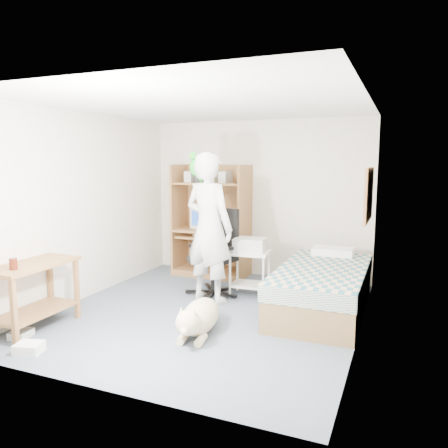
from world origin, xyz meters
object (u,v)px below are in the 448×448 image
Objects in this scene: side_desk at (33,286)px; person at (209,228)px; computer_hutch at (212,225)px; office_chair at (216,264)px; dog at (199,317)px; bed at (323,289)px; printer_cart at (250,266)px.

person reaches higher than side_desk.
office_chair is (0.49, -0.97, -0.40)m from computer_hutch.
side_desk is 0.88× the size of dog.
bed reaches higher than printer_cart.
side_desk is at bearing 65.02° from person.
person is at bearing -173.74° from bed.
person is 3.12× the size of printer_cart.
computer_hutch is 1.80× the size of side_desk.
person is (0.03, -0.31, 0.56)m from office_chair.
bed is 2.02× the size of side_desk.
computer_hutch reaches higher than side_desk.
computer_hutch is at bearing 131.62° from office_chair.
person reaches higher than dog.
printer_cart is (-1.04, 0.25, 0.13)m from bed.
computer_hutch is 2.61m from dog.
side_desk reaches higher than printer_cart.
office_chair is 0.47m from printer_cart.
side_desk is 2.21m from person.
computer_hutch reaches higher than dog.
computer_hutch is 2.35m from bed.
bed is 1.70× the size of office_chair.
printer_cart is at bearing 48.88° from side_desk.
office_chair reaches higher than bed.
person is at bearing -140.53° from printer_cart.
side_desk is (-0.85, -2.94, -0.33)m from computer_hutch.
person is 1.39m from dog.
person is at bearing -69.13° from office_chair.
person reaches higher than office_chair.
printer_cart is (0.43, 0.41, -0.57)m from person.
side_desk is at bearing -147.50° from bed.
person is at bearing 50.26° from side_desk.
printer_cart is at bearing 27.12° from office_chair.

